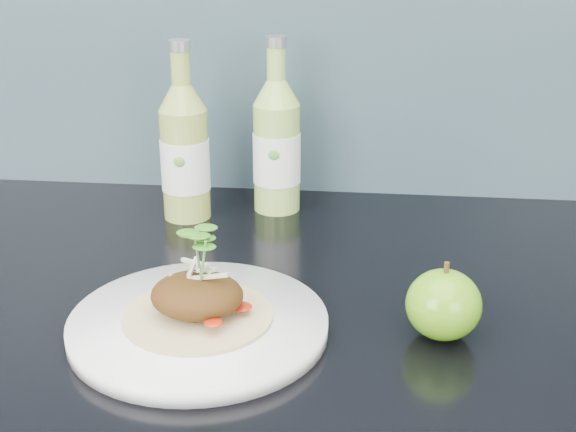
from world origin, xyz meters
name	(u,v)px	position (x,y,z in m)	size (l,w,h in m)	color
dinner_plate	(198,325)	(-0.04, 1.57, 0.91)	(0.30, 0.30, 0.02)	white
pork_taco	(197,291)	(-0.04, 1.57, 0.94)	(0.14, 0.14, 0.10)	tan
green_apple	(444,305)	(0.20, 1.59, 0.93)	(0.09, 0.09, 0.08)	#39810E
cider_bottle_left	(185,153)	(-0.11, 1.86, 0.99)	(0.08, 0.08, 0.23)	#9AAE48
cider_bottle_right	(277,146)	(0.00, 1.90, 0.99)	(0.07, 0.07, 0.23)	#95C752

